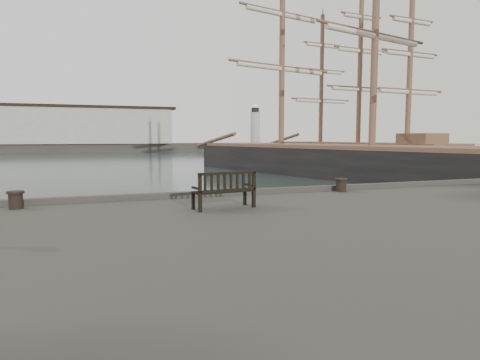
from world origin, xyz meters
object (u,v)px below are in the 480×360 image
at_px(bollard_left, 16,200).
at_px(tall_ship_far, 357,158).
at_px(bollard_right, 341,185).
at_px(tall_ship_main, 371,169).
at_px(bench, 224,197).

distance_m(bollard_left, tall_ship_far, 49.26).
xyz_separation_m(bollard_right, tall_ship_main, (14.23, 17.22, -1.01)).
bearing_deg(tall_ship_far, bench, -134.83).
relative_size(bench, bollard_right, 3.77).
bearing_deg(bollard_right, bollard_left, -179.16).
height_order(bollard_right, tall_ship_main, tall_ship_main).
bearing_deg(bollard_right, bench, -158.03).
height_order(tall_ship_main, tall_ship_far, tall_ship_main).
bearing_deg(bollard_left, bench, -19.36).
xyz_separation_m(bollard_left, tall_ship_main, (24.60, 17.37, -1.01)).
height_order(bollard_left, bollard_right, bollard_left).
bearing_deg(tall_ship_main, bollard_left, -159.97).
relative_size(bench, bollard_left, 3.70).
xyz_separation_m(bench, bollard_right, (5.03, 2.03, -0.08)).
relative_size(bollard_right, tall_ship_main, 0.01).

